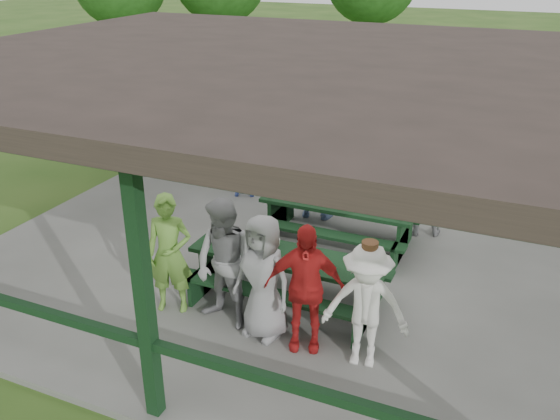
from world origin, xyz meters
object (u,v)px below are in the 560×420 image
at_px(contestant_grey_left, 225,265).
at_px(contestant_white_fedora, 366,306).
at_px(contestant_red, 304,287).
at_px(farm_trailer, 293,95).
at_px(contestant_green, 170,254).
at_px(spectator_grey, 422,189).
at_px(picnic_table_far, 338,218).
at_px(picnic_table_near, 287,272).
at_px(spectator_blue, 243,157).
at_px(spectator_lblue, 317,177).
at_px(pickup_truck, 478,125).
at_px(contestant_grey_mid, 263,277).

bearing_deg(contestant_grey_left, contestant_white_fedora, 11.33).
xyz_separation_m(contestant_red, farm_trailer, (-4.34, 10.13, -0.20)).
xyz_separation_m(contestant_green, spectator_grey, (2.65, 3.79, -0.04)).
relative_size(picnic_table_far, contestant_grey_left, 1.44).
bearing_deg(spectator_grey, picnic_table_near, 47.73).
height_order(picnic_table_far, contestant_grey_left, contestant_grey_left).
relative_size(picnic_table_far, farm_trailer, 0.61).
relative_size(picnic_table_near, spectator_blue, 1.64).
height_order(picnic_table_far, farm_trailer, farm_trailer).
relative_size(spectator_lblue, spectator_grey, 0.96).
height_order(picnic_table_far, contestant_green, contestant_green).
distance_m(contestant_white_fedora, spectator_grey, 3.88).
bearing_deg(picnic_table_near, contestant_green, -150.15).
distance_m(picnic_table_near, farm_trailer, 10.01).
distance_m(contestant_red, pickup_truck, 9.14).
height_order(contestant_green, contestant_grey_mid, contestant_green).
relative_size(contestant_red, farm_trailer, 0.40).
bearing_deg(contestant_green, contestant_grey_left, -20.56).
relative_size(contestant_green, spectator_blue, 1.02).
distance_m(picnic_table_near, picnic_table_far, 2.00).
bearing_deg(farm_trailer, pickup_truck, -35.23).
xyz_separation_m(contestant_grey_left, pickup_truck, (2.12, 9.05, -0.27)).
bearing_deg(contestant_red, contestant_green, 162.35).
distance_m(contestant_green, spectator_grey, 4.62).
xyz_separation_m(contestant_grey_mid, spectator_blue, (-2.36, 4.08, -0.00)).
distance_m(contestant_grey_mid, pickup_truck, 9.20).
height_order(contestant_green, contestant_grey_left, contestant_grey_left).
distance_m(contestant_grey_mid, spectator_lblue, 3.78).
bearing_deg(picnic_table_far, spectator_grey, 39.87).
bearing_deg(contestant_grey_left, farm_trailer, 121.06).
height_order(contestant_grey_left, spectator_grey, contestant_grey_left).
bearing_deg(contestant_green, contestant_red, -20.84).
bearing_deg(spectator_lblue, contestant_red, 103.96).
bearing_deg(contestant_red, picnic_table_near, 108.26).
distance_m(contestant_grey_left, spectator_blue, 4.46).
distance_m(picnic_table_far, spectator_blue, 2.75).
height_order(contestant_green, spectator_blue, contestant_green).
height_order(contestant_green, pickup_truck, contestant_green).
bearing_deg(spectator_grey, contestant_grey_mid, 52.53).
bearing_deg(picnic_table_near, spectator_blue, 125.82).
xyz_separation_m(contestant_grey_mid, spectator_grey, (1.24, 3.82, -0.02)).
xyz_separation_m(picnic_table_near, contestant_grey_mid, (0.02, -0.83, 0.36)).
bearing_deg(picnic_table_near, spectator_lblue, 102.37).
xyz_separation_m(spectator_blue, farm_trailer, (-1.41, 6.02, -0.19)).
bearing_deg(spectator_lblue, contestant_green, 74.37).
bearing_deg(contestant_white_fedora, picnic_table_near, 139.12).
bearing_deg(contestant_red, contestant_grey_left, 162.14).
bearing_deg(farm_trailer, contestant_green, -101.02).
relative_size(contestant_grey_mid, spectator_grey, 1.03).
xyz_separation_m(picnic_table_far, spectator_lblue, (-0.70, 0.90, 0.31)).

